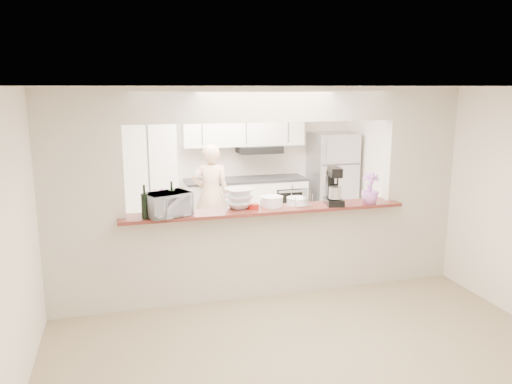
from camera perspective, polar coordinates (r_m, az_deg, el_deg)
name	(u,v)px	position (r m, az deg, el deg)	size (l,w,h in m)	color
floor	(264,293)	(6.28, 0.97, -11.48)	(6.00, 6.00, 0.00)	#9D8B6A
tile_overlay	(236,253)	(7.68, -2.31, -7.01)	(5.00, 2.90, 0.01)	beige
partition	(265,175)	(5.86, 1.02, 1.96)	(5.00, 0.15, 2.50)	beige
bar_counter	(265,249)	(6.08, 1.00, -6.51)	(3.40, 0.38, 1.09)	beige
kitchen_cabinets	(209,178)	(8.52, -5.38, 1.58)	(3.15, 0.62, 2.25)	white
refrigerator	(332,180)	(9.12, 8.68, 1.39)	(0.75, 0.70, 1.70)	#A7A7AC
flower_left	(153,201)	(5.73, -11.71, -0.97)	(0.27, 0.24, 0.30)	#D370C4
wine_bottle_a	(172,201)	(5.70, -9.58, -1.02)	(0.07, 0.07, 0.37)	black
wine_bottle_b	(145,206)	(5.53, -12.59, -1.52)	(0.08, 0.08, 0.38)	black
toaster_oven	(168,204)	(5.60, -10.06, -1.40)	(0.48, 0.33, 0.27)	#B8B8BD
serving_bowls	(239,198)	(5.88, -1.93, -0.75)	(0.32, 0.32, 0.23)	white
plate_stack_a	(272,201)	(5.98, 1.84, -1.08)	(0.27, 0.27, 0.12)	white
plate_stack_b	(297,201)	(6.08, 4.72, -1.04)	(0.26, 0.26, 0.09)	white
red_bowl	(253,206)	(5.86, -0.32, -1.64)	(0.14, 0.14, 0.06)	maroon
tan_bowl	(267,203)	(6.02, 1.25, -1.23)	(0.16, 0.16, 0.07)	tan
utensil_caddy	(302,198)	(6.01, 5.28, -0.74)	(0.25, 0.15, 0.23)	silver
stand_mixer	(334,188)	(6.12, 8.88, 0.48)	(0.25, 0.34, 0.46)	black
flower_right	(370,188)	(6.25, 12.92, 0.41)	(0.21, 0.21, 0.38)	#C06DCC
person	(211,195)	(7.95, -5.16, -0.38)	(0.59, 0.39, 1.62)	#D9AF8D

